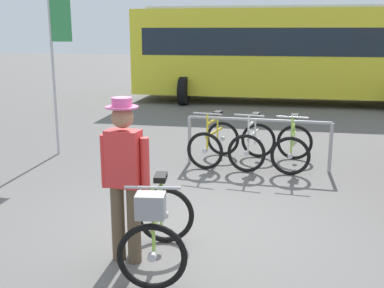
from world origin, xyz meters
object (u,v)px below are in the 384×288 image
(racked_bike_yellow, at_px, (214,142))
(featured_bicycle, at_px, (158,227))
(racked_bike_white, at_px, (253,144))
(banner_flag, at_px, (57,37))
(bus_distant, at_px, (289,49))
(racked_bike_lime, at_px, (293,147))
(person_with_featured_bike, at_px, (124,174))

(racked_bike_yellow, relative_size, featured_bicycle, 0.95)
(racked_bike_yellow, distance_m, racked_bike_white, 0.70)
(racked_bike_yellow, bearing_deg, banner_flag, -178.21)
(bus_distant, height_order, banner_flag, banner_flag)
(racked_bike_lime, height_order, banner_flag, banner_flag)
(person_with_featured_bike, bearing_deg, racked_bike_lime, 67.91)
(racked_bike_lime, distance_m, bus_distant, 7.98)
(person_with_featured_bike, xyz_separation_m, banner_flag, (-2.73, 3.89, 1.28))
(featured_bicycle, height_order, banner_flag, banner_flag)
(racked_bike_white, height_order, featured_bicycle, same)
(racked_bike_white, relative_size, person_with_featured_bike, 0.66)
(banner_flag, bearing_deg, racked_bike_lime, 0.91)
(racked_bike_yellow, bearing_deg, racked_bike_lime, -0.93)
(person_with_featured_bike, bearing_deg, bus_distant, 83.92)
(racked_bike_yellow, distance_m, bus_distant, 8.02)
(racked_bike_white, distance_m, person_with_featured_bike, 4.12)
(person_with_featured_bike, relative_size, bus_distant, 0.17)
(bus_distant, bearing_deg, racked_bike_yellow, -97.63)
(banner_flag, bearing_deg, featured_bicycle, -52.06)
(racked_bike_lime, relative_size, banner_flag, 0.35)
(featured_bicycle, bearing_deg, racked_bike_white, 82.40)
(featured_bicycle, height_order, person_with_featured_bike, person_with_featured_bike)
(racked_bike_white, xyz_separation_m, person_with_featured_bike, (-0.91, -3.98, 0.58))
(featured_bicycle, distance_m, bus_distant, 12.00)
(racked_bike_white, distance_m, bus_distant, 7.97)
(racked_bike_lime, bearing_deg, featured_bicycle, -107.05)
(featured_bicycle, bearing_deg, bus_distant, 85.72)
(racked_bike_white, relative_size, bus_distant, 0.11)
(bus_distant, bearing_deg, racked_bike_white, -92.55)
(featured_bicycle, bearing_deg, racked_bike_lime, 72.95)
(racked_bike_yellow, xyz_separation_m, featured_bicycle, (0.16, -4.07, 0.08))
(person_with_featured_bike, bearing_deg, featured_bicycle, -12.60)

